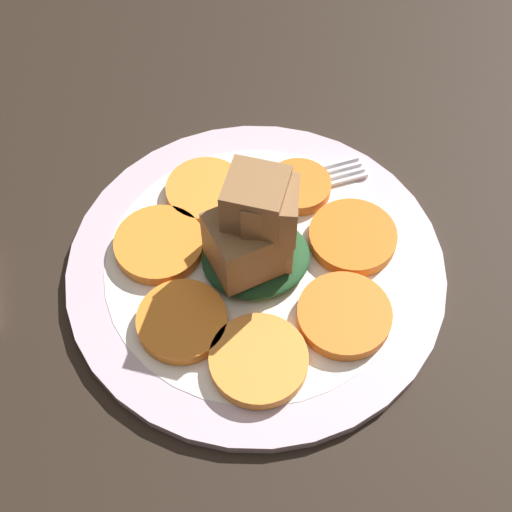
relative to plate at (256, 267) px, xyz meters
The scene contains 11 objects.
table_slab 1.52cm from the plate, ahead, with size 120.00×120.00×2.00cm, color black.
plate is the anchor object (origin of this frame).
carrot_slice_0 8.17cm from the plate, behind, with size 7.10×7.10×1.09cm, color orange.
carrot_slice_1 8.31cm from the plate, 131.50° to the right, with size 5.48×5.48×1.09cm, color orange.
carrot_slice_2 8.19cm from the plate, 73.80° to the right, with size 6.69×6.69×1.09cm, color orange.
carrot_slice_3 7.96cm from the plate, 25.85° to the right, with size 7.21×7.21×1.09cm, color orange.
carrot_slice_4 7.91cm from the plate, 29.77° to the left, with size 6.81×6.81×1.09cm, color orange.
carrot_slice_5 8.82cm from the plate, 75.84° to the left, with size 7.22×7.22×1.09cm, color orange.
carrot_slice_6 8.40cm from the plate, 127.31° to the left, with size 7.15×7.15×1.09cm, color orange.
center_pile 4.74cm from the plate, 113.70° to the right, with size 8.57×8.17×10.04cm.
fork 7.06cm from the plate, 108.92° to the right, with size 19.74×2.66×0.40cm.
Camera 1 is at (8.23, 29.86, 50.54)cm, focal length 50.00 mm.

